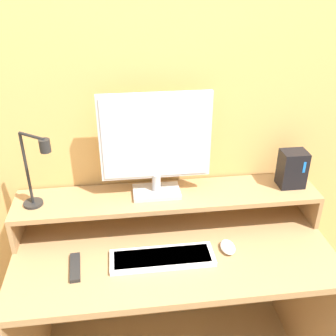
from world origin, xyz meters
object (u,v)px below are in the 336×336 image
(router_dock, at_px, (292,169))
(keyboard, at_px, (162,258))
(desk_lamp, at_px, (36,171))
(mouse, at_px, (228,247))
(remote_control, at_px, (75,267))
(monitor, at_px, (156,143))

(router_dock, distance_m, keyboard, 0.69)
(router_dock, bearing_deg, desk_lamp, -177.61)
(router_dock, bearing_deg, mouse, -147.49)
(router_dock, distance_m, mouse, 0.46)
(desk_lamp, distance_m, remote_control, 0.40)
(monitor, height_order, keyboard, monitor)
(keyboard, bearing_deg, desk_lamp, 157.77)
(remote_control, bearing_deg, router_dock, 14.52)
(mouse, bearing_deg, router_dock, 32.51)
(router_dock, bearing_deg, keyboard, -158.62)
(monitor, bearing_deg, desk_lamp, -173.65)
(desk_lamp, xyz_separation_m, keyboard, (0.47, -0.19, -0.32))
(remote_control, bearing_deg, keyboard, 1.37)
(desk_lamp, distance_m, router_dock, 1.08)
(monitor, distance_m, mouse, 0.52)
(keyboard, height_order, remote_control, keyboard)
(desk_lamp, bearing_deg, router_dock, 2.39)
(monitor, relative_size, mouse, 4.79)
(desk_lamp, bearing_deg, monitor, 6.35)
(router_dock, relative_size, keyboard, 0.40)
(remote_control, bearing_deg, monitor, 36.22)
(monitor, xyz_separation_m, remote_control, (-0.35, -0.25, -0.39))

